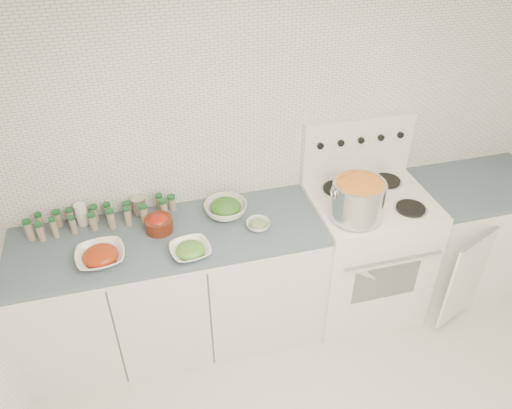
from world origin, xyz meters
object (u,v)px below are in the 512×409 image
at_px(bowl_snowpea, 190,250).
at_px(stove, 363,249).
at_px(stock_pot, 358,198).
at_px(bowl_tomato, 100,256).

bearing_deg(bowl_snowpea, stove, 9.43).
relative_size(stove, stock_pot, 4.08).
bearing_deg(bowl_tomato, stock_pot, -1.33).
bearing_deg(stove, bowl_snowpea, -170.57).
height_order(stove, stock_pot, stove).
distance_m(stove, bowl_tomato, 1.75).
distance_m(stock_pot, bowl_tomato, 1.50).
bearing_deg(stove, stock_pot, -139.48).
xyz_separation_m(stove, bowl_snowpea, (-1.20, -0.20, 0.44)).
bearing_deg(stock_pot, stove, 40.52).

